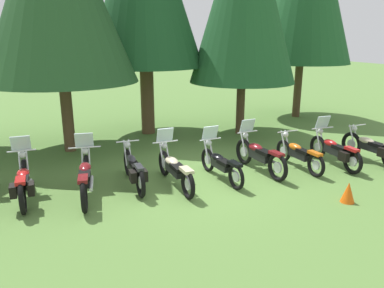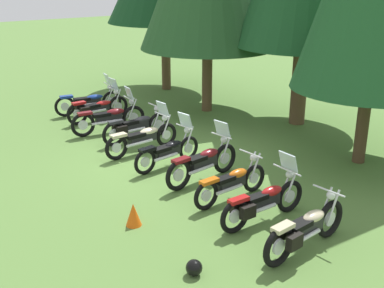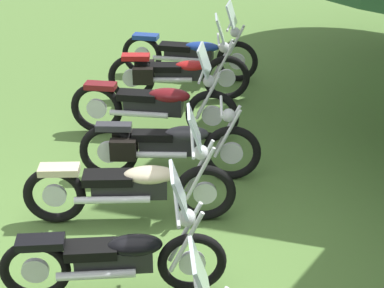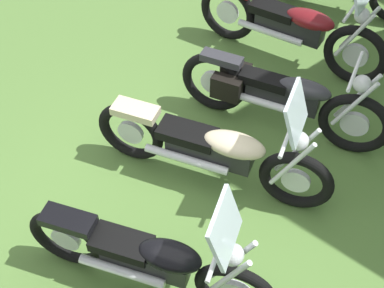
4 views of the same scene
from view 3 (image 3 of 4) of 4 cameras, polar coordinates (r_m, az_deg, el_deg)
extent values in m
plane|color=#547A38|center=(6.77, -5.27, -10.16)|extent=(80.00, 80.00, 0.00)
torus|color=black|center=(11.08, 4.06, 7.40)|extent=(0.20, 0.73, 0.72)
cylinder|color=silver|center=(11.08, 4.06, 7.40)|extent=(0.09, 0.29, 0.28)
torus|color=black|center=(11.40, -4.50, 7.95)|extent=(0.20, 0.73, 0.72)
cylinder|color=silver|center=(11.40, -4.50, 7.95)|extent=(0.09, 0.29, 0.28)
cube|color=black|center=(11.18, -0.28, 8.15)|extent=(0.36, 0.87, 0.21)
ellipsoid|color=navy|center=(11.09, 0.91, 8.70)|extent=(0.38, 0.63, 0.16)
cube|color=black|center=(11.19, -1.47, 8.70)|extent=(0.36, 0.59, 0.10)
cube|color=navy|center=(11.27, -4.17, 9.58)|extent=(0.28, 0.47, 0.08)
cylinder|color=silver|center=(11.07, 3.86, 9.02)|extent=(0.09, 0.34, 0.65)
cylinder|color=silver|center=(10.90, 3.73, 8.74)|extent=(0.09, 0.34, 0.65)
cylinder|color=silver|center=(10.90, 3.43, 10.60)|extent=(0.69, 0.14, 0.04)
sphere|color=silver|center=(10.92, 3.88, 9.96)|extent=(0.19, 0.19, 0.17)
cylinder|color=silver|center=(11.10, -1.39, 7.61)|extent=(0.20, 0.84, 0.08)
cube|color=silver|center=(10.85, 3.56, 11.50)|extent=(0.46, 0.22, 0.39)
torus|color=black|center=(10.28, 3.10, 5.92)|extent=(0.14, 0.76, 0.76)
cylinder|color=silver|center=(10.28, 3.10, 5.92)|extent=(0.06, 0.29, 0.29)
torus|color=black|center=(10.31, -5.43, 5.92)|extent=(0.14, 0.76, 0.76)
cylinder|color=silver|center=(10.31, -5.43, 5.92)|extent=(0.06, 0.29, 0.29)
cube|color=black|center=(10.23, -1.18, 6.40)|extent=(0.25, 0.76, 0.20)
ellipsoid|color=#B21919|center=(10.19, 0.00, 7.04)|extent=(0.30, 0.55, 0.15)
cube|color=black|center=(10.21, -2.37, 6.88)|extent=(0.28, 0.51, 0.10)
cube|color=#B21919|center=(10.18, -5.07, 7.78)|extent=(0.22, 0.45, 0.08)
cylinder|color=silver|center=(10.25, 2.78, 7.64)|extent=(0.06, 0.34, 0.65)
cylinder|color=silver|center=(10.09, 2.82, 7.33)|extent=(0.06, 0.34, 0.65)
cylinder|color=silver|center=(10.06, 2.39, 9.30)|extent=(0.64, 0.06, 0.04)
sphere|color=silver|center=(10.10, 2.89, 8.65)|extent=(0.18, 0.18, 0.17)
cylinder|color=silver|center=(10.13, -2.15, 5.76)|extent=(0.11, 0.76, 0.08)
cube|color=silver|center=(10.00, 2.52, 10.28)|extent=(0.45, 0.17, 0.39)
cube|color=black|center=(10.42, -4.27, 6.79)|extent=(0.15, 0.33, 0.26)
cube|color=black|center=(10.10, -4.41, 6.09)|extent=(0.15, 0.33, 0.26)
torus|color=black|center=(8.92, 1.82, 2.55)|extent=(0.18, 0.77, 0.76)
cylinder|color=silver|center=(8.92, 1.82, 2.55)|extent=(0.08, 0.30, 0.29)
torus|color=black|center=(9.24, -8.54, 3.16)|extent=(0.18, 0.77, 0.76)
cylinder|color=silver|center=(9.24, -8.54, 3.16)|extent=(0.08, 0.30, 0.29)
cube|color=black|center=(9.00, -3.47, 3.53)|extent=(0.30, 0.85, 0.26)
ellipsoid|color=maroon|center=(8.89, -2.04, 4.37)|extent=(0.34, 0.61, 0.20)
cube|color=black|center=(8.99, -4.93, 4.35)|extent=(0.31, 0.57, 0.10)
cube|color=maroon|center=(9.08, -8.20, 5.18)|extent=(0.25, 0.46, 0.08)
cylinder|color=silver|center=(8.88, 1.53, 4.55)|extent=(0.08, 0.34, 0.65)
cylinder|color=silver|center=(8.73, 1.40, 4.13)|extent=(0.08, 0.34, 0.65)
cylinder|color=silver|center=(8.69, 0.96, 6.42)|extent=(0.78, 0.11, 0.04)
sphere|color=silver|center=(8.72, 1.55, 5.65)|extent=(0.19, 0.19, 0.17)
cylinder|color=silver|center=(8.95, -4.78, 2.69)|extent=(0.16, 0.83, 0.08)
cube|color=silver|center=(8.63, 1.11, 7.53)|extent=(0.45, 0.19, 0.39)
torus|color=black|center=(7.95, 3.56, -0.82)|extent=(0.12, 0.74, 0.74)
cylinder|color=silver|center=(7.95, 3.56, -0.82)|extent=(0.06, 0.29, 0.29)
torus|color=black|center=(8.03, -7.46, -0.70)|extent=(0.12, 0.74, 0.74)
cylinder|color=silver|center=(8.03, -7.46, -0.70)|extent=(0.06, 0.29, 0.29)
cube|color=black|center=(7.90, -1.99, -0.05)|extent=(0.19, 0.76, 0.25)
ellipsoid|color=#2D2D33|center=(7.82, -0.46, 0.93)|extent=(0.22, 0.55, 0.19)
cube|color=black|center=(7.86, -3.54, 0.76)|extent=(0.21, 0.51, 0.10)
cube|color=#2D2D33|center=(7.86, -7.04, 1.54)|extent=(0.17, 0.44, 0.08)
cylinder|color=silver|center=(7.87, 3.17, 1.32)|extent=(0.05, 0.34, 0.65)
cylinder|color=silver|center=(7.75, 3.20, 0.91)|extent=(0.05, 0.34, 0.65)
cylinder|color=silver|center=(7.67, 2.65, 3.39)|extent=(0.61, 0.05, 0.04)
sphere|color=silver|center=(7.72, 3.30, 2.57)|extent=(0.17, 0.17, 0.17)
cylinder|color=silver|center=(7.86, -3.25, -0.98)|extent=(0.10, 0.76, 0.08)
cube|color=black|center=(8.07, -5.97, 0.35)|extent=(0.15, 0.32, 0.26)
cube|color=black|center=(7.84, -6.19, -0.52)|extent=(0.15, 0.32, 0.26)
torus|color=black|center=(7.14, 1.17, -4.42)|extent=(0.16, 0.71, 0.70)
cylinder|color=silver|center=(7.14, 1.17, -4.42)|extent=(0.07, 0.27, 0.27)
torus|color=black|center=(7.26, -12.21, -4.52)|extent=(0.16, 0.71, 0.70)
cylinder|color=silver|center=(7.26, -12.21, -4.52)|extent=(0.07, 0.27, 0.27)
cube|color=black|center=(7.10, -5.61, -3.79)|extent=(0.30, 0.85, 0.23)
ellipsoid|color=beige|center=(7.02, -3.78, -2.77)|extent=(0.33, 0.61, 0.18)
cube|color=black|center=(7.06, -7.52, -3.02)|extent=(0.31, 0.57, 0.10)
cube|color=beige|center=(7.08, -11.83, -2.27)|extent=(0.25, 0.46, 0.08)
cylinder|color=silver|center=(7.07, 0.67, -2.00)|extent=(0.07, 0.34, 0.65)
cylinder|color=silver|center=(6.91, 0.73, -2.70)|extent=(0.07, 0.34, 0.65)
cylinder|color=silver|center=(6.83, 0.04, 0.11)|extent=(0.70, 0.09, 0.04)
sphere|color=silver|center=(6.89, 0.79, -0.77)|extent=(0.18, 0.18, 0.17)
cylinder|color=silver|center=(7.04, -7.16, -4.99)|extent=(0.14, 0.83, 0.08)
cube|color=silver|center=(6.75, 0.21, 1.48)|extent=(0.45, 0.19, 0.39)
torus|color=black|center=(6.14, 0.01, -10.59)|extent=(0.18, 0.67, 0.66)
cylinder|color=silver|center=(6.14, 0.01, -10.59)|extent=(0.08, 0.26, 0.26)
torus|color=black|center=(6.22, -13.86, -10.94)|extent=(0.18, 0.67, 0.66)
cylinder|color=silver|center=(6.22, -13.86, -10.94)|extent=(0.08, 0.26, 0.26)
cube|color=black|center=(6.07, -7.02, -10.10)|extent=(0.31, 0.75, 0.22)
ellipsoid|color=black|center=(5.98, -5.14, -9.00)|extent=(0.33, 0.55, 0.17)
cube|color=black|center=(6.03, -9.02, -9.34)|extent=(0.31, 0.51, 0.10)
cube|color=black|center=(6.02, -13.43, -8.57)|extent=(0.25, 0.46, 0.08)
cylinder|color=silver|center=(6.02, -0.63, -7.90)|extent=(0.09, 0.34, 0.65)
cylinder|color=silver|center=(5.89, -0.52, -8.81)|extent=(0.09, 0.34, 0.65)
cylinder|color=silver|center=(5.76, -1.39, -5.65)|extent=(0.65, 0.12, 0.04)
sphere|color=silver|center=(5.83, -0.48, -6.61)|extent=(0.19, 0.19, 0.17)
cylinder|color=silver|center=(6.03, -8.58, -11.52)|extent=(0.17, 0.73, 0.08)
cube|color=silver|center=(5.67, -1.20, -4.11)|extent=(0.46, 0.21, 0.39)
cube|color=silver|center=(4.61, 0.79, -11.70)|extent=(0.46, 0.21, 0.39)
camera|label=1|loc=(12.69, -47.98, 16.74)|focal=34.83mm
camera|label=2|loc=(8.91, -121.73, -9.67)|focal=45.35mm
camera|label=4|loc=(3.02, 9.31, 26.82)|focal=48.69mm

